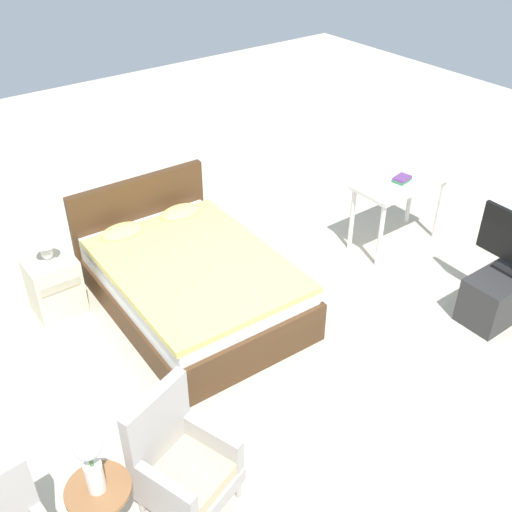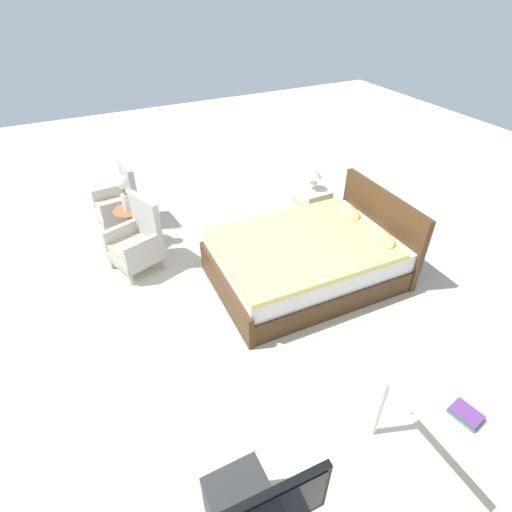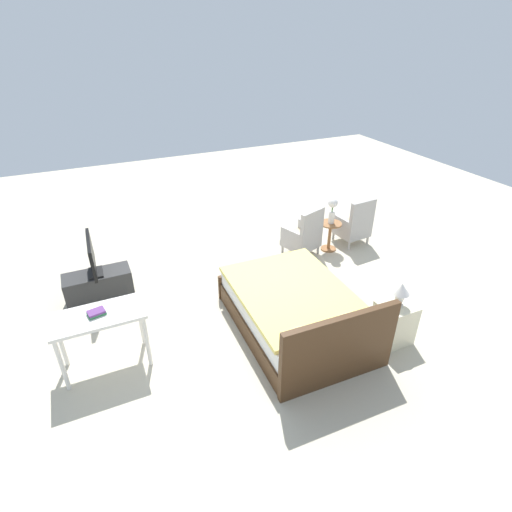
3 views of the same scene
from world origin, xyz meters
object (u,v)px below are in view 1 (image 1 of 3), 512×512
(bed, at_px, (189,280))
(book_stack, at_px, (402,179))
(armchair_by_window_right, at_px, (181,464))
(vanity_desk, at_px, (400,191))
(nightstand, at_px, (55,286))
(table_lamp, at_px, (44,241))
(flower_vase, at_px, (90,457))
(tv_stand, at_px, (506,291))
(side_table, at_px, (103,508))

(bed, relative_size, book_stack, 10.29)
(armchair_by_window_right, xyz_separation_m, vanity_desk, (3.57, 1.38, 0.28))
(armchair_by_window_right, relative_size, nightstand, 1.61)
(table_lamp, bearing_deg, vanity_desk, -17.52)
(bed, height_order, flower_vase, flower_vase)
(flower_vase, bearing_deg, nightstand, 75.50)
(flower_vase, xyz_separation_m, table_lamp, (0.63, 2.44, -0.05))
(flower_vase, distance_m, table_lamp, 2.52)
(bed, height_order, armchair_by_window_right, bed)
(flower_vase, distance_m, tv_stand, 4.08)
(nightstand, distance_m, vanity_desk, 3.66)
(side_table, distance_m, vanity_desk, 4.33)
(side_table, xyz_separation_m, book_stack, (4.11, 1.34, 0.46))
(tv_stand, relative_size, book_stack, 4.48)
(side_table, distance_m, tv_stand, 4.04)
(nightstand, bearing_deg, flower_vase, -104.50)
(bed, relative_size, vanity_desk, 2.12)
(book_stack, bearing_deg, flower_vase, -161.88)
(bed, distance_m, table_lamp, 1.36)
(nightstand, height_order, book_stack, book_stack)
(tv_stand, bearing_deg, nightstand, 143.07)
(bed, height_order, side_table, bed)
(tv_stand, bearing_deg, book_stack, 87.27)
(armchair_by_window_right, height_order, tv_stand, armchair_by_window_right)
(table_lamp, bearing_deg, bed, -33.39)
(table_lamp, bearing_deg, flower_vase, -104.50)
(nightstand, height_order, table_lamp, table_lamp)
(flower_vase, relative_size, table_lamp, 1.45)
(nightstand, xyz_separation_m, vanity_desk, (3.47, -1.10, 0.37))
(flower_vase, distance_m, vanity_desk, 4.32)
(side_table, distance_m, flower_vase, 0.49)
(nightstand, relative_size, book_stack, 2.67)
(book_stack, bearing_deg, nightstand, 162.44)
(nightstand, relative_size, vanity_desk, 0.55)
(armchair_by_window_right, bearing_deg, nightstand, 87.83)
(bed, relative_size, table_lamp, 6.68)
(flower_vase, bearing_deg, book_stack, 18.12)
(flower_vase, relative_size, book_stack, 2.23)
(armchair_by_window_right, xyz_separation_m, nightstand, (0.09, 2.47, -0.09))
(nightstand, bearing_deg, tv_stand, -36.93)
(armchair_by_window_right, bearing_deg, book_stack, 21.08)
(side_table, distance_m, nightstand, 2.52)
(vanity_desk, bearing_deg, table_lamp, 162.48)
(side_table, bearing_deg, vanity_desk, 18.18)
(bed, bearing_deg, tv_stand, -38.43)
(nightstand, bearing_deg, table_lamp, 90.00)
(armchair_by_window_right, height_order, vanity_desk, armchair_by_window_right)
(flower_vase, bearing_deg, vanity_desk, 18.18)
(table_lamp, relative_size, book_stack, 1.54)
(nightstand, bearing_deg, bed, -33.36)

